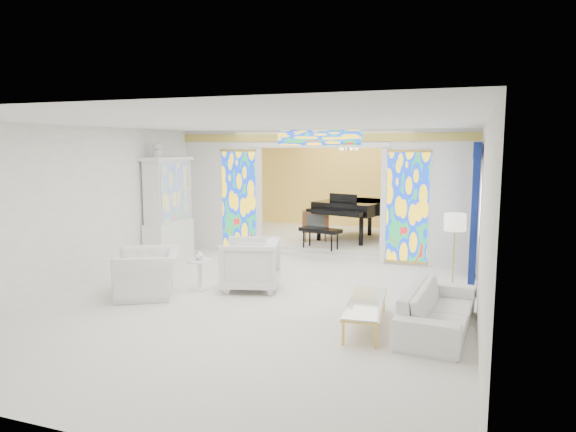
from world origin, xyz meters
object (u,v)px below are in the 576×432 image
at_px(coffee_table, 366,304).
at_px(grand_piano, 361,207).
at_px(china_cabinet, 168,210).
at_px(tv_console, 315,222).
at_px(armchair_right, 250,264).
at_px(armchair_left, 148,273).
at_px(sofa, 438,309).

distance_m(coffee_table, grand_piano, 6.33).
relative_size(china_cabinet, tv_console, 3.46).
distance_m(armchair_right, coffee_table, 2.71).
bearing_deg(grand_piano, armchair_left, -98.07).
bearing_deg(grand_piano, armchair_right, -86.03).
relative_size(armchair_right, tv_console, 1.31).
distance_m(armchair_left, tv_console, 5.32).
bearing_deg(sofa, armchair_right, 77.25).
bearing_deg(grand_piano, tv_console, -127.48).
relative_size(grand_piano, tv_console, 4.12).
distance_m(coffee_table, tv_console, 5.90).
xyz_separation_m(china_cabinet, sofa, (6.17, -2.69, -0.85)).
bearing_deg(coffee_table, armchair_right, 152.33).
distance_m(china_cabinet, armchair_left, 2.94).
height_order(armchair_right, grand_piano, grand_piano).
xyz_separation_m(armchair_right, sofa, (3.40, -1.06, -0.15)).
xyz_separation_m(coffee_table, tv_console, (-2.38, 5.38, 0.35)).
bearing_deg(tv_console, coffee_table, -83.73).
height_order(armchair_right, coffee_table, armchair_right).
height_order(armchair_left, grand_piano, grand_piano).
height_order(coffee_table, grand_piano, grand_piano).
distance_m(china_cabinet, grand_piano, 5.04).
relative_size(china_cabinet, sofa, 1.25).
distance_m(sofa, tv_console, 6.21).
bearing_deg(china_cabinet, grand_piano, 40.53).
bearing_deg(sofa, china_cabinet, 71.10).
bearing_deg(armchair_right, armchair_left, -74.38).
relative_size(china_cabinet, coffee_table, 1.57).
xyz_separation_m(armchair_left, tv_console, (1.58, 5.07, 0.30)).
xyz_separation_m(coffee_table, grand_piano, (-1.34, 6.15, 0.67)).
distance_m(sofa, coffee_table, 1.02).
bearing_deg(armchair_right, coffee_table, 46.89).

